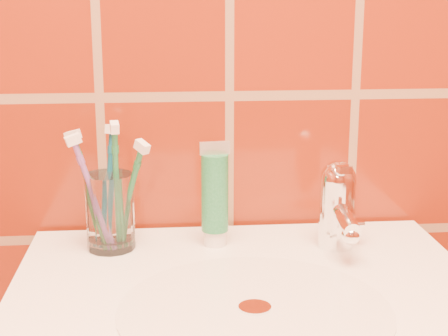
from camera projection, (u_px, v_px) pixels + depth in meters
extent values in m
cylinder|color=silver|center=(255.00, 310.00, 0.74)|extent=(0.30, 0.30, 0.00)
cylinder|color=white|center=(255.00, 308.00, 0.74)|extent=(0.04, 0.04, 0.00)
cylinder|color=white|center=(110.00, 212.00, 0.91)|extent=(0.07, 0.07, 0.10)
cylinder|color=white|center=(215.00, 237.00, 0.94)|extent=(0.03, 0.03, 0.02)
cylinder|color=#1A6D3E|center=(215.00, 193.00, 0.92)|extent=(0.04, 0.04, 0.11)
cube|color=beige|center=(215.00, 148.00, 0.91)|extent=(0.04, 0.00, 0.02)
cylinder|color=white|center=(337.00, 213.00, 0.92)|extent=(0.05, 0.05, 0.09)
sphere|color=white|center=(338.00, 179.00, 0.91)|extent=(0.05, 0.05, 0.05)
cylinder|color=white|center=(344.00, 217.00, 0.88)|extent=(0.02, 0.09, 0.03)
cube|color=white|center=(341.00, 168.00, 0.89)|extent=(0.02, 0.06, 0.01)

